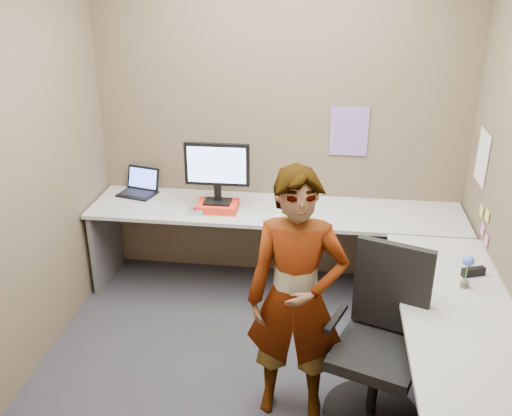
# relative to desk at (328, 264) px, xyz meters

# --- Properties ---
(ground) EXTENTS (3.00, 3.00, 0.00)m
(ground) POSITION_rel_desk_xyz_m (-0.44, -0.39, -0.59)
(ground) COLOR #2A292F
(ground) RESTS_ON ground
(wall_back) EXTENTS (3.00, 0.00, 3.00)m
(wall_back) POSITION_rel_desk_xyz_m (-0.44, 0.91, 0.76)
(wall_back) COLOR brown
(wall_back) RESTS_ON ground
(wall_left) EXTENTS (0.00, 2.70, 2.70)m
(wall_left) POSITION_rel_desk_xyz_m (-1.94, -0.39, 0.76)
(wall_left) COLOR brown
(wall_left) RESTS_ON ground
(desk) EXTENTS (2.98, 2.58, 0.73)m
(desk) POSITION_rel_desk_xyz_m (0.00, 0.00, 0.00)
(desk) COLOR #B1B1B1
(desk) RESTS_ON ground
(paper_ream) EXTENTS (0.32, 0.24, 0.06)m
(paper_ream) POSITION_rel_desk_xyz_m (-0.89, 0.51, 0.17)
(paper_ream) COLOR red
(paper_ream) RESTS_ON desk
(monitor) EXTENTS (0.51, 0.15, 0.48)m
(monitor) POSITION_rel_desk_xyz_m (-0.89, 0.53, 0.49)
(monitor) COLOR black
(monitor) RESTS_ON paper_ream
(laptop) EXTENTS (0.35, 0.31, 0.21)m
(laptop) POSITION_rel_desk_xyz_m (-1.61, 0.78, 0.20)
(laptop) COLOR black
(laptop) RESTS_ON desk
(trackball_mouse) EXTENTS (0.12, 0.08, 0.07)m
(trackball_mouse) POSITION_rel_desk_xyz_m (-1.04, 0.41, 0.17)
(trackball_mouse) COLOR #B7B7BC
(trackball_mouse) RESTS_ON desk
(origami) EXTENTS (0.10, 0.10, 0.06)m
(origami) POSITION_rel_desk_xyz_m (-0.38, 0.38, 0.17)
(origami) COLOR white
(origami) RESTS_ON desk
(stapler) EXTENTS (0.15, 0.09, 0.05)m
(stapler) POSITION_rel_desk_xyz_m (0.90, -0.28, 0.17)
(stapler) COLOR black
(stapler) RESTS_ON desk
(flower) EXTENTS (0.07, 0.07, 0.22)m
(flower) POSITION_rel_desk_xyz_m (0.82, -0.43, 0.28)
(flower) COLOR brown
(flower) RESTS_ON desk
(calendar_purple) EXTENTS (0.30, 0.01, 0.40)m
(calendar_purple) POSITION_rel_desk_xyz_m (0.11, 0.90, 0.71)
(calendar_purple) COLOR #846BB7
(calendar_purple) RESTS_ON wall_back
(calendar_white) EXTENTS (0.01, 0.28, 0.38)m
(calendar_white) POSITION_rel_desk_xyz_m (1.05, 0.51, 0.66)
(calendar_white) COLOR white
(calendar_white) RESTS_ON wall_right
(sticky_note_a) EXTENTS (0.01, 0.07, 0.07)m
(sticky_note_a) POSITION_rel_desk_xyz_m (1.05, 0.16, 0.36)
(sticky_note_a) COLOR #F2E059
(sticky_note_a) RESTS_ON wall_right
(sticky_note_b) EXTENTS (0.01, 0.07, 0.07)m
(sticky_note_b) POSITION_rel_desk_xyz_m (1.05, 0.21, 0.23)
(sticky_note_b) COLOR pink
(sticky_note_b) RESTS_ON wall_right
(sticky_note_c) EXTENTS (0.01, 0.07, 0.07)m
(sticky_note_c) POSITION_rel_desk_xyz_m (1.05, 0.09, 0.21)
(sticky_note_c) COLOR pink
(sticky_note_c) RESTS_ON wall_right
(sticky_note_d) EXTENTS (0.01, 0.07, 0.07)m
(sticky_note_d) POSITION_rel_desk_xyz_m (1.05, 0.31, 0.33)
(sticky_note_d) COLOR #F2E059
(sticky_note_d) RESTS_ON wall_right
(office_chair) EXTENTS (0.62, 0.61, 1.07)m
(office_chair) POSITION_rel_desk_xyz_m (0.31, -0.76, -0.15)
(office_chair) COLOR black
(office_chair) RESTS_ON ground
(person) EXTENTS (0.57, 0.37, 1.56)m
(person) POSITION_rel_desk_xyz_m (-0.18, -0.77, 0.19)
(person) COLOR #999399
(person) RESTS_ON ground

